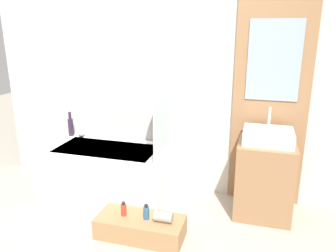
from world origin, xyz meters
The scene contains 12 objects.
wall_tiled_back centered at (0.00, 1.58, 1.30)m, with size 4.20×0.06×2.60m, color beige.
wall_wood_accent centered at (1.00, 1.53, 1.31)m, with size 0.73×0.04×2.60m.
bathtub centered at (-0.63, 1.16, 0.27)m, with size 1.36×0.73×0.54m.
glass_shower_screen centered at (0.02, 1.04, 1.06)m, with size 0.01×0.45×1.04m, color silver.
wooden_step_bench centered at (-0.02, 0.55, 0.09)m, with size 0.77×0.33×0.18m, color #997047.
vanity_cabinet centered at (1.00, 1.25, 0.37)m, with size 0.53×0.52×0.74m, color #8E6642.
sink centered at (1.00, 1.25, 0.80)m, with size 0.45×0.38×0.32m.
vase_tall_dark centered at (-1.23, 1.45, 0.66)m, with size 0.06×0.06×0.29m.
vase_round_light centered at (-1.08, 1.43, 0.59)m, with size 0.09×0.09×0.09m, color silver.
bottle_soap_primary centered at (-0.18, 0.55, 0.24)m, with size 0.05×0.05×0.13m.
bottle_soap_secondary centered at (0.03, 0.55, 0.25)m, with size 0.05×0.05×0.14m.
towel_roll centered at (0.19, 0.55, 0.23)m, with size 0.09×0.09×0.16m, color gray.
Camera 1 is at (0.90, -1.79, 1.77)m, focal length 35.00 mm.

